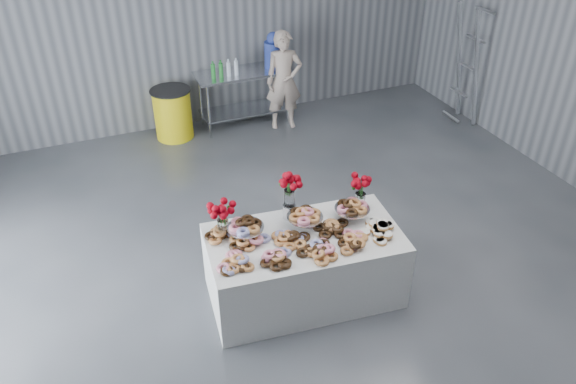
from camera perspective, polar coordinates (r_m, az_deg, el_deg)
name	(u,v)px	position (r m, az deg, el deg)	size (l,w,h in m)	color
ground	(327,296)	(5.95, 3.95, -10.49)	(9.00, 9.00, 0.00)	#373A3F
room_walls	(304,51)	(4.48, 1.62, 14.13)	(8.04, 9.04, 4.02)	slate
display_table	(304,266)	(5.72, 1.63, -7.51)	(1.90, 1.00, 0.75)	white
prep_table	(244,88)	(8.99, -4.49, 10.46)	(1.50, 0.60, 0.90)	silver
donut_mounds	(307,236)	(5.42, 1.91, -4.47)	(1.80, 0.80, 0.09)	#C87949
cake_stand_left	(245,226)	(5.40, -4.35, -3.44)	(0.36, 0.36, 0.17)	silver
cake_stand_mid	(305,215)	(5.52, 1.73, -2.39)	(0.36, 0.36, 0.17)	silver
cake_stand_right	(352,207)	(5.67, 6.55, -1.54)	(0.36, 0.36, 0.17)	silver
danish_pile	(382,228)	(5.57, 9.55, -3.61)	(0.48, 0.48, 0.11)	white
bouquet_left	(222,210)	(5.36, -6.74, -1.84)	(0.26, 0.26, 0.42)	white
bouquet_right	(361,184)	(5.75, 7.47, 0.81)	(0.26, 0.26, 0.42)	white
bouquet_center	(289,186)	(5.52, 0.15, 0.62)	(0.26, 0.26, 0.57)	silver
water_jug	(273,51)	(8.95, -1.52, 14.09)	(0.28, 0.28, 0.55)	blue
drink_bottles	(225,68)	(8.66, -6.45, 12.40)	(0.54, 0.08, 0.27)	#268C33
person	(284,81)	(8.85, -0.41, 11.24)	(0.56, 0.37, 1.55)	#CC8C93
trash_barrel	(173,114)	(8.83, -11.61, 7.81)	(0.61, 0.61, 0.78)	yellow
stepladder	(467,66)	(9.35, 17.74, 12.09)	(0.24, 0.48, 1.90)	silver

